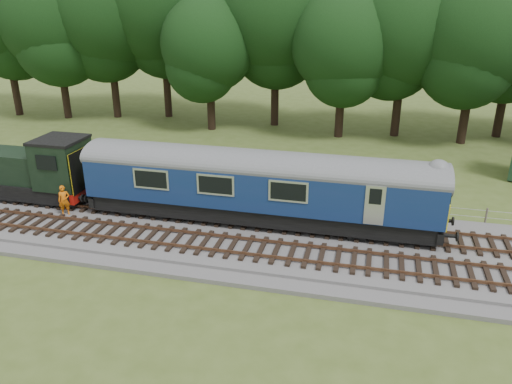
# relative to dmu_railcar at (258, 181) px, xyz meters

# --- Properties ---
(ground) EXTENTS (120.00, 120.00, 0.00)m
(ground) POSITION_rel_dmu_railcar_xyz_m (1.59, -1.40, -2.61)
(ground) COLOR #44561F
(ground) RESTS_ON ground
(ballast) EXTENTS (70.00, 7.00, 0.35)m
(ballast) POSITION_rel_dmu_railcar_xyz_m (1.59, -1.40, -2.43)
(ballast) COLOR #4C4C4F
(ballast) RESTS_ON ground
(track_north) EXTENTS (67.20, 2.40, 0.21)m
(track_north) POSITION_rel_dmu_railcar_xyz_m (1.59, -0.00, -2.19)
(track_north) COLOR black
(track_north) RESTS_ON ballast
(track_south) EXTENTS (67.20, 2.40, 0.21)m
(track_south) POSITION_rel_dmu_railcar_xyz_m (1.59, -3.00, -2.19)
(track_south) COLOR black
(track_south) RESTS_ON ballast
(fence) EXTENTS (64.00, 0.12, 1.00)m
(fence) POSITION_rel_dmu_railcar_xyz_m (1.59, 3.10, -2.61)
(fence) COLOR #6B6054
(fence) RESTS_ON ground
(tree_line) EXTENTS (70.00, 8.00, 18.00)m
(tree_line) POSITION_rel_dmu_railcar_xyz_m (1.59, 20.60, -2.61)
(tree_line) COLOR black
(tree_line) RESTS_ON ground
(dmu_railcar) EXTENTS (18.05, 2.86, 3.88)m
(dmu_railcar) POSITION_rel_dmu_railcar_xyz_m (0.00, 0.00, 0.00)
(dmu_railcar) COLOR black
(dmu_railcar) RESTS_ON ground
(shunter_loco) EXTENTS (8.92, 2.60, 3.38)m
(shunter_loco) POSITION_rel_dmu_railcar_xyz_m (-13.93, 0.00, -0.63)
(shunter_loco) COLOR black
(shunter_loco) RESTS_ON ground
(worker) EXTENTS (0.72, 0.66, 1.64)m
(worker) POSITION_rel_dmu_railcar_xyz_m (-10.28, -1.59, -1.43)
(worker) COLOR orange
(worker) RESTS_ON ballast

